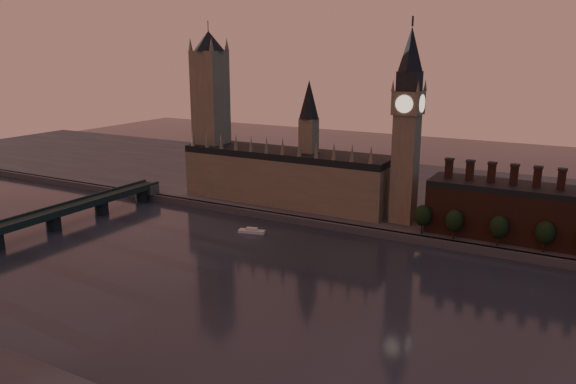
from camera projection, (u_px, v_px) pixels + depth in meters
name	position (u px, v px, depth m)	size (l,w,h in m)	color
ground	(289.00, 301.00, 217.46)	(900.00, 900.00, 0.00)	black
north_bank	(419.00, 195.00, 368.14)	(900.00, 182.00, 4.00)	#4C4C52
palace_of_westminster	(287.00, 174.00, 339.84)	(130.00, 30.30, 74.00)	gray
victoria_tower	(211.00, 107.00, 356.71)	(24.00, 24.00, 108.00)	gray
big_ben	(407.00, 124.00, 292.22)	(15.00, 15.00, 107.00)	gray
chimney_block	(545.00, 215.00, 269.07)	(110.00, 25.00, 37.00)	#49261C
embankment_tree_0	(422.00, 216.00, 282.67)	(8.60, 8.60, 14.88)	black
embankment_tree_1	(454.00, 221.00, 274.44)	(8.60, 8.60, 14.88)	black
embankment_tree_2	(499.00, 227.00, 264.76)	(8.60, 8.60, 14.88)	black
embankment_tree_3	(545.00, 232.00, 256.65)	(8.60, 8.60, 14.88)	black
westminster_bridge	(20.00, 226.00, 285.84)	(14.00, 200.00, 11.55)	#1E2F2A
river_boat	(252.00, 231.00, 298.24)	(14.75, 7.45, 2.84)	silver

